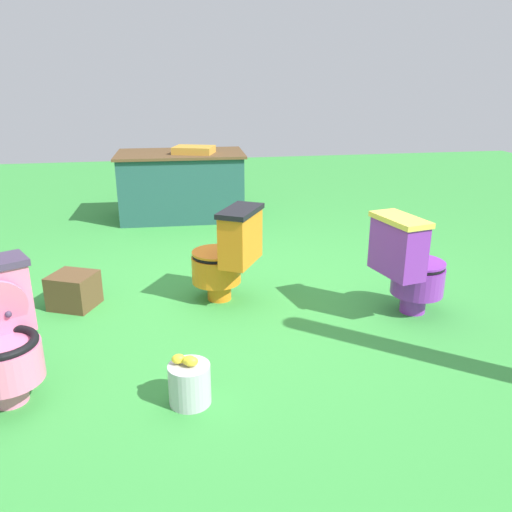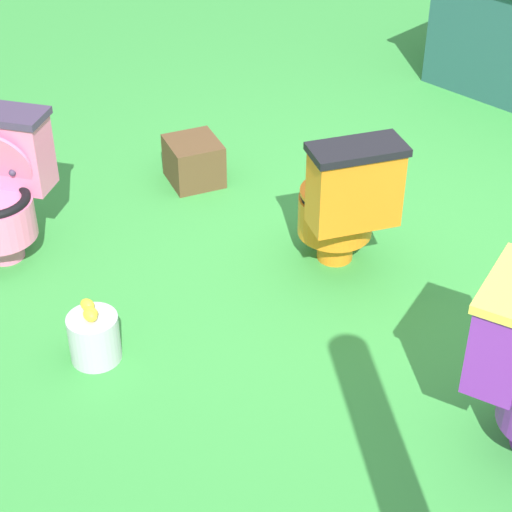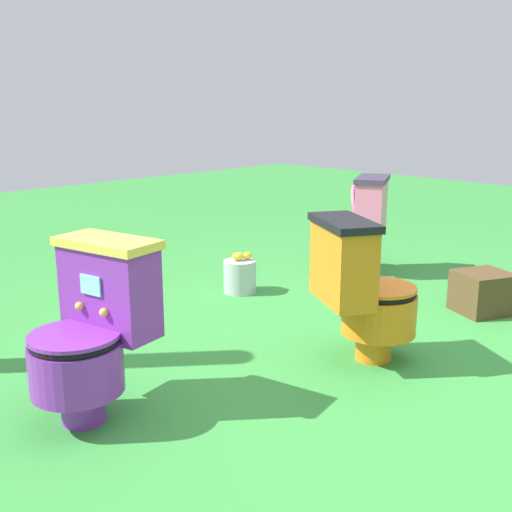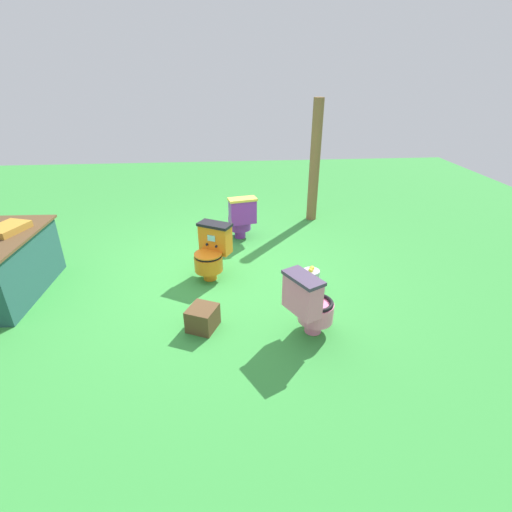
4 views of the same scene
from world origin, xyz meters
TOP-DOWN VIEW (x-y plane):
  - ground at (0.00, 0.00)m, footprint 14.00×14.00m
  - toilet_orange at (-0.06, 0.01)m, footprint 0.63×0.59m
  - toilet_purple at (1.16, -0.43)m, footprint 0.57×0.50m
  - vendor_table at (-0.29, 2.51)m, footprint 1.49×0.91m
  - small_crate at (-1.19, 0.10)m, footprint 0.39×0.38m
  - lemon_bucket at (-0.42, -1.24)m, footprint 0.22×0.22m

SIDE VIEW (x-z plane):
  - ground at x=0.00m, z-range 0.00..0.00m
  - lemon_bucket at x=-0.42m, z-range -0.02..0.26m
  - small_crate at x=-1.19m, z-range 0.00..0.25m
  - toilet_orange at x=-0.06m, z-range 0.01..0.73m
  - toilet_purple at x=1.16m, z-range 0.01..0.73m
  - vendor_table at x=-0.29m, z-range -0.03..0.82m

